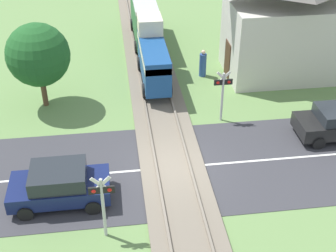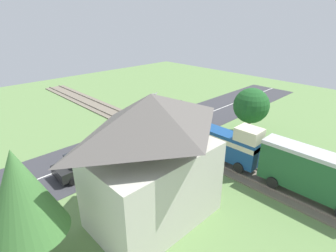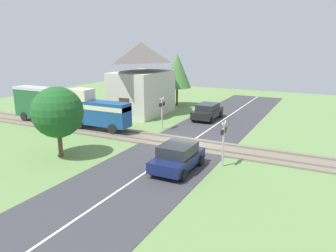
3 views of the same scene
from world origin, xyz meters
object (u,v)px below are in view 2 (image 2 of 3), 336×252
Objects in this scene: train at (270,158)px; station_building at (153,162)px; car_near_crossing at (180,110)px; crossing_signal_east_approach at (159,137)px; pedestrian_by_station at (209,174)px; car_far_side at (85,162)px; crossing_signal_west_approach at (155,101)px.

station_building reaches higher than train.
car_near_crossing is 9.14m from crossing_signal_east_approach.
train is 7.18× the size of pedestrian_by_station.
car_far_side is at bearing -49.71° from train.
station_building is at bearing 94.37° from car_far_side.
station_building reaches higher than car_far_side.
station_building is (7.64, -2.80, 1.64)m from train.
crossing_signal_west_approach is 1.00× the size of crossing_signal_east_approach.
crossing_signal_west_approach and crossing_signal_east_approach have the same top height.
train is 3.03× the size of car_near_crossing.
pedestrian_by_station reaches higher than car_near_crossing.
crossing_signal_west_approach reaches higher than car_near_crossing.
crossing_signal_east_approach reaches higher than car_far_side.
train is at bearing 111.39° from crossing_signal_east_approach.
station_building is (12.29, 9.71, 2.71)m from car_near_crossing.
crossing_signal_east_approach is at bearing -90.21° from pedestrian_by_station.
station_building is 5.43m from pedestrian_by_station.
pedestrian_by_station reaches higher than car_far_side.
crossing_signal_east_approach is at bearing -134.83° from station_building.
train is at bearing 138.55° from pedestrian_by_station.
crossing_signal_west_approach is (-11.11, -4.99, 0.97)m from car_far_side.
pedestrian_by_station is (5.91, 12.00, -1.02)m from crossing_signal_west_approach.
crossing_signal_east_approach is 5.01m from pedestrian_by_station.
crossing_signal_west_approach is at bearing -51.05° from car_near_crossing.
crossing_signal_west_approach reaches higher than pedestrian_by_station.
train is 12.67m from car_far_side.
station_building is at bearing -2.21° from pedestrian_by_station.
crossing_signal_west_approach is at bearing -155.82° from car_far_side.
crossing_signal_west_approach is 1.67× the size of pedestrian_by_station.
car_near_crossing is at bearing -127.59° from pedestrian_by_station.
car_near_crossing is 15.90m from station_building.
car_far_side is 7.37m from station_building.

